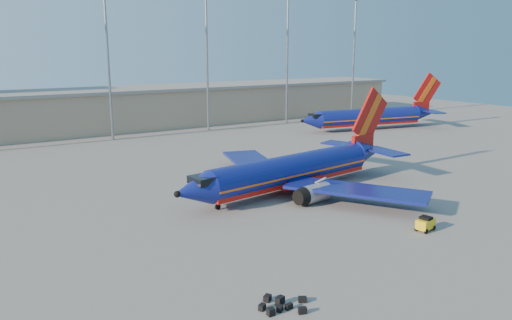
% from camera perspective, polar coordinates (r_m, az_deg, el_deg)
% --- Properties ---
extents(ground, '(220.00, 220.00, 0.00)m').
position_cam_1_polar(ground, '(58.20, 2.10, -3.95)').
color(ground, slate).
rests_on(ground, ground).
extents(terminal_building, '(122.00, 16.00, 8.50)m').
position_cam_1_polar(terminal_building, '(112.64, -10.57, 6.13)').
color(terminal_building, gray).
rests_on(terminal_building, ground).
extents(light_mast_row, '(101.60, 1.60, 28.65)m').
position_cam_1_polar(light_mast_row, '(98.98, -10.96, 12.94)').
color(light_mast_row, gray).
rests_on(light_mast_row, ground).
extents(aircraft_main, '(34.09, 32.59, 11.58)m').
position_cam_1_polar(aircraft_main, '(59.49, 4.56, -1.15)').
color(aircraft_main, navy).
rests_on(aircraft_main, ground).
extents(aircraft_second, '(33.93, 13.85, 11.58)m').
position_cam_1_polar(aircraft_second, '(107.77, 13.14, 4.84)').
color(aircraft_second, navy).
rests_on(aircraft_second, ground).
extents(baggage_tug, '(2.07, 1.47, 1.36)m').
position_cam_1_polar(baggage_tug, '(49.29, 18.80, -6.86)').
color(baggage_tug, gold).
rests_on(baggage_tug, ground).
extents(luggage_pile, '(3.50, 3.13, 0.54)m').
position_cam_1_polar(luggage_pile, '(33.96, 2.88, -16.17)').
color(luggage_pile, black).
rests_on(luggage_pile, ground).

